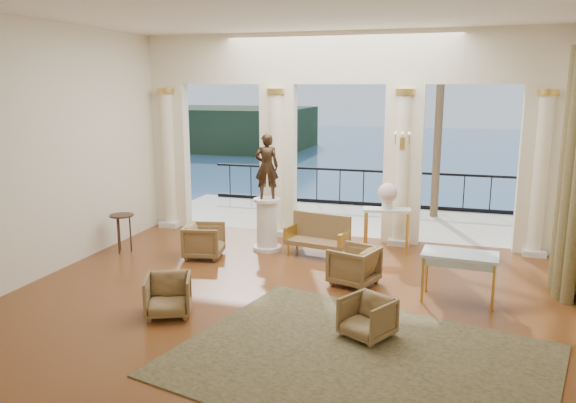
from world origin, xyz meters
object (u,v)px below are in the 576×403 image
(pedestal, at_px, (267,225))
(settee, at_px, (319,235))
(armchair_a, at_px, (168,293))
(game_table, at_px, (460,258))
(armchair_b, at_px, (367,316))
(statue, at_px, (267,166))
(armchair_c, at_px, (354,264))
(console_table, at_px, (387,216))
(side_table, at_px, (122,220))
(armchair_d, at_px, (204,239))

(pedestal, bearing_deg, settee, -3.07)
(armchair_a, xyz_separation_m, game_table, (4.15, 1.83, 0.37))
(game_table, relative_size, pedestal, 1.10)
(armchair_b, distance_m, statue, 4.66)
(armchair_b, relative_size, pedestal, 0.57)
(armchair_c, relative_size, console_table, 0.74)
(armchair_a, height_order, side_table, side_table)
(armchair_d, xyz_separation_m, pedestal, (1.03, 0.87, 0.15))
(armchair_a, relative_size, settee, 0.51)
(game_table, xyz_separation_m, pedestal, (-3.84, 1.81, -0.19))
(armchair_c, distance_m, console_table, 2.19)
(settee, bearing_deg, armchair_a, -101.10)
(armchair_a, bearing_deg, armchair_c, 17.24)
(armchair_c, distance_m, game_table, 1.78)
(settee, bearing_deg, console_table, 38.01)
(armchair_a, xyz_separation_m, side_table, (-2.49, 2.64, 0.34))
(console_table, xyz_separation_m, side_table, (-5.19, -1.61, -0.07))
(armchair_d, bearing_deg, armchair_c, -113.85)
(armchair_d, bearing_deg, settee, -81.04)
(armchair_c, distance_m, settee, 1.78)
(armchair_c, relative_size, side_table, 0.94)
(armchair_d, xyz_separation_m, side_table, (-1.77, -0.13, 0.30))
(armchair_c, xyz_separation_m, pedestal, (-2.11, 1.54, 0.15))
(pedestal, xyz_separation_m, side_table, (-2.80, -1.01, 0.15))
(armchair_a, bearing_deg, armchair_d, 80.68)
(game_table, distance_m, console_table, 2.81)
(pedestal, height_order, side_table, pedestal)
(settee, bearing_deg, statue, -172.45)
(armchair_d, bearing_deg, armchair_b, -137.78)
(statue, bearing_deg, settee, 156.64)
(armchair_c, bearing_deg, armchair_d, -83.64)
(game_table, bearing_deg, armchair_d, 172.94)
(pedestal, bearing_deg, console_table, 14.10)
(settee, bearing_deg, pedestal, -172.45)
(armchair_a, bearing_deg, pedestal, 61.33)
(statue, xyz_separation_m, console_table, (2.39, 0.60, -1.01))
(armchair_a, height_order, armchair_b, armchair_a)
(console_table, bearing_deg, pedestal, -174.62)
(armchair_a, bearing_deg, statue, 61.33)
(armchair_c, height_order, statue, statue)
(statue, relative_size, console_table, 1.33)
(armchair_a, distance_m, console_table, 5.05)
(armchair_c, height_order, settee, settee)
(armchair_d, bearing_deg, armchair_a, -177.36)
(game_table, xyz_separation_m, statue, (-3.84, 1.81, 1.05))
(statue, bearing_deg, game_table, 134.43)
(armchair_b, bearing_deg, console_table, 122.68)
(armchair_c, bearing_deg, game_table, 99.48)
(game_table, relative_size, console_table, 1.20)
(statue, bearing_deg, console_table, 173.82)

